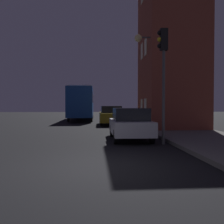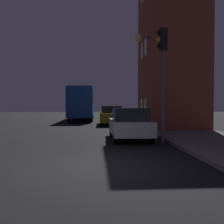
{
  "view_description": "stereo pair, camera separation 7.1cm",
  "coord_description": "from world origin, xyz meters",
  "px_view_note": "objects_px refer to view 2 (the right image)",
  "views": [
    {
      "loc": [
        0.08,
        -6.56,
        1.61
      ],
      "look_at": [
        1.2,
        10.0,
        1.21
      ],
      "focal_mm": 40.0,
      "sensor_mm": 36.0,
      "label": 1
    },
    {
      "loc": [
        0.15,
        -6.57,
        1.61
      ],
      "look_at": [
        1.2,
        10.0,
        1.21
      ],
      "focal_mm": 40.0,
      "sensor_mm": 36.0,
      "label": 2
    }
  ],
  "objects_px": {
    "streetlamp": "(146,62)",
    "car_mid_lane": "(111,115)",
    "bare_tree": "(167,90)",
    "car_near_lane": "(129,123)",
    "bus": "(83,101)",
    "traffic_light": "(162,62)"
  },
  "relations": [
    {
      "from": "traffic_light",
      "to": "bare_tree",
      "type": "distance_m",
      "value": 6.87
    },
    {
      "from": "car_near_lane",
      "to": "car_mid_lane",
      "type": "xyz_separation_m",
      "value": [
        -0.34,
        9.3,
        0.04
      ]
    },
    {
      "from": "bare_tree",
      "to": "car_mid_lane",
      "type": "bearing_deg",
      "value": 129.8
    },
    {
      "from": "traffic_light",
      "to": "bus",
      "type": "height_order",
      "value": "traffic_light"
    },
    {
      "from": "streetlamp",
      "to": "traffic_light",
      "type": "height_order",
      "value": "streetlamp"
    },
    {
      "from": "bare_tree",
      "to": "car_near_lane",
      "type": "distance_m",
      "value": 6.26
    },
    {
      "from": "bare_tree",
      "to": "bus",
      "type": "relative_size",
      "value": 0.45
    },
    {
      "from": "car_mid_lane",
      "to": "bus",
      "type": "bearing_deg",
      "value": 109.99
    },
    {
      "from": "streetlamp",
      "to": "car_near_lane",
      "type": "distance_m",
      "value": 5.04
    },
    {
      "from": "bare_tree",
      "to": "car_mid_lane",
      "type": "height_order",
      "value": "bare_tree"
    },
    {
      "from": "streetlamp",
      "to": "bare_tree",
      "type": "distance_m",
      "value": 2.96
    },
    {
      "from": "bare_tree",
      "to": "streetlamp",
      "type": "bearing_deg",
      "value": -136.87
    },
    {
      "from": "bare_tree",
      "to": "bus",
      "type": "height_order",
      "value": "bare_tree"
    },
    {
      "from": "streetlamp",
      "to": "bus",
      "type": "relative_size",
      "value": 0.52
    },
    {
      "from": "car_near_lane",
      "to": "car_mid_lane",
      "type": "height_order",
      "value": "car_mid_lane"
    },
    {
      "from": "streetlamp",
      "to": "bus",
      "type": "bearing_deg",
      "value": 108.49
    },
    {
      "from": "streetlamp",
      "to": "bare_tree",
      "type": "height_order",
      "value": "streetlamp"
    },
    {
      "from": "traffic_light",
      "to": "car_mid_lane",
      "type": "bearing_deg",
      "value": 97.97
    },
    {
      "from": "streetlamp",
      "to": "car_mid_lane",
      "type": "height_order",
      "value": "streetlamp"
    },
    {
      "from": "streetlamp",
      "to": "bus",
      "type": "xyz_separation_m",
      "value": [
        -4.6,
        13.77,
        -2.17
      ]
    },
    {
      "from": "car_near_lane",
      "to": "bare_tree",
      "type": "bearing_deg",
      "value": 56.87
    },
    {
      "from": "bus",
      "to": "car_near_lane",
      "type": "xyz_separation_m",
      "value": [
        3.16,
        -17.06,
        -1.36
      ]
    }
  ]
}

